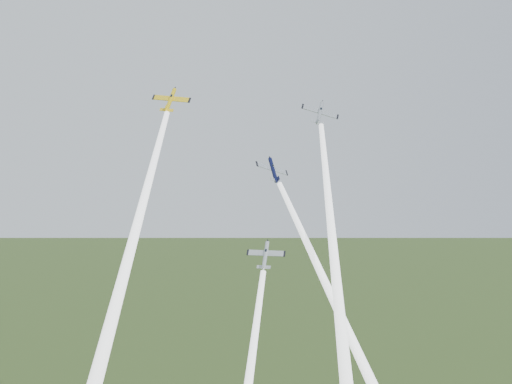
# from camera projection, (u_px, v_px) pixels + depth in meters

# --- Properties ---
(plane_yellow) EXTENTS (8.89, 7.21, 6.86)m
(plane_yellow) POSITION_uv_depth(u_px,v_px,m) (171.00, 100.00, 114.70)
(plane_yellow) COLOR yellow
(smoke_trail_yellow) EXTENTS (16.26, 38.83, 49.61)m
(smoke_trail_yellow) POSITION_uv_depth(u_px,v_px,m) (127.00, 264.00, 94.25)
(smoke_trail_yellow) COLOR white
(plane_navy) EXTENTS (7.51, 8.13, 7.80)m
(plane_navy) POSITION_uv_depth(u_px,v_px,m) (273.00, 170.00, 118.71)
(plane_navy) COLOR #0B0F34
(smoke_trail_navy) EXTENTS (19.97, 42.96, 55.98)m
(smoke_trail_navy) POSITION_uv_depth(u_px,v_px,m) (361.00, 360.00, 99.38)
(smoke_trail_navy) COLOR white
(plane_silver_right) EXTENTS (9.35, 6.31, 8.23)m
(plane_silver_right) POSITION_uv_depth(u_px,v_px,m) (320.00, 113.00, 121.96)
(plane_silver_right) COLOR #A7ADB5
(smoke_trail_silver_right) EXTENTS (9.76, 45.26, 55.74)m
(smoke_trail_silver_right) POSITION_uv_depth(u_px,v_px,m) (337.00, 290.00, 98.78)
(smoke_trail_silver_right) COLOR white
(plane_silver_low) EXTENTS (8.05, 7.00, 5.88)m
(plane_silver_low) POSITION_uv_depth(u_px,v_px,m) (266.00, 255.00, 108.01)
(plane_silver_low) COLOR #A9B0B7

